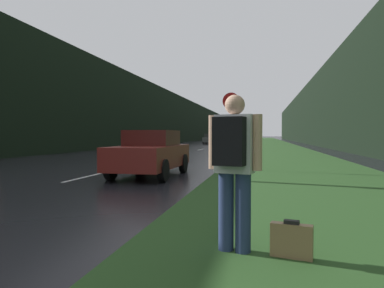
% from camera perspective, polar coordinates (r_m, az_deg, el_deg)
% --- Properties ---
extents(grass_verge, '(6.00, 240.00, 0.02)m').
position_cam_1_polar(grass_verge, '(41.95, 13.54, -0.36)').
color(grass_verge, '#26471E').
rests_on(grass_verge, ground_plane).
extents(lane_stripe_b, '(0.12, 3.00, 0.01)m').
position_cam_1_polar(lane_stripe_b, '(11.89, -16.91, -5.16)').
color(lane_stripe_b, silver).
rests_on(lane_stripe_b, ground_plane).
extents(lane_stripe_c, '(0.12, 3.00, 0.01)m').
position_cam_1_polar(lane_stripe_c, '(18.31, -6.34, -2.76)').
color(lane_stripe_c, silver).
rests_on(lane_stripe_c, ground_plane).
extents(lane_stripe_d, '(0.12, 3.00, 0.01)m').
position_cam_1_polar(lane_stripe_d, '(25.04, -1.36, -1.59)').
color(lane_stripe_d, silver).
rests_on(lane_stripe_d, ground_plane).
extents(lane_stripe_e, '(0.12, 3.00, 0.01)m').
position_cam_1_polar(lane_stripe_e, '(31.89, 1.49, -0.92)').
color(lane_stripe_e, silver).
rests_on(lane_stripe_e, ground_plane).
extents(treeline_far_side, '(2.00, 140.00, 8.41)m').
position_cam_1_polar(treeline_far_side, '(54.29, -5.05, 4.53)').
color(treeline_far_side, black).
rests_on(treeline_far_side, ground_plane).
extents(treeline_near_side, '(2.00, 140.00, 8.92)m').
position_cam_1_polar(treeline_near_side, '(52.51, 19.81, 4.83)').
color(treeline_near_side, black).
rests_on(treeline_near_side, ground_plane).
extents(stop_sign, '(0.65, 0.07, 3.02)m').
position_cam_1_polar(stop_sign, '(13.40, 6.50, 3.44)').
color(stop_sign, slate).
rests_on(stop_sign, ground_plane).
extents(hitchhiker_with_backpack, '(0.63, 0.49, 1.84)m').
position_cam_1_polar(hitchhiker_with_backpack, '(3.97, 6.96, -3.13)').
color(hitchhiker_with_backpack, navy).
rests_on(hitchhiker_with_backpack, ground_plane).
extents(suitcase, '(0.47, 0.21, 0.44)m').
position_cam_1_polar(suitcase, '(4.07, 16.25, -15.28)').
color(suitcase, olive).
rests_on(suitcase, ground_plane).
extents(car_passing_near, '(1.85, 4.14, 1.53)m').
position_cam_1_polar(car_passing_near, '(11.52, -6.87, -1.50)').
color(car_passing_near, maroon).
rests_on(car_passing_near, ground_plane).
extents(car_passing_far, '(2.03, 4.17, 1.32)m').
position_cam_1_polar(car_passing_far, '(43.38, 6.89, 0.62)').
color(car_passing_far, '#9E9EA3').
rests_on(car_passing_far, ground_plane).
extents(car_oncoming, '(2.01, 4.15, 1.51)m').
position_cam_1_polar(car_oncoming, '(51.37, 3.16, 0.86)').
color(car_oncoming, '#4C514C').
rests_on(car_oncoming, ground_plane).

